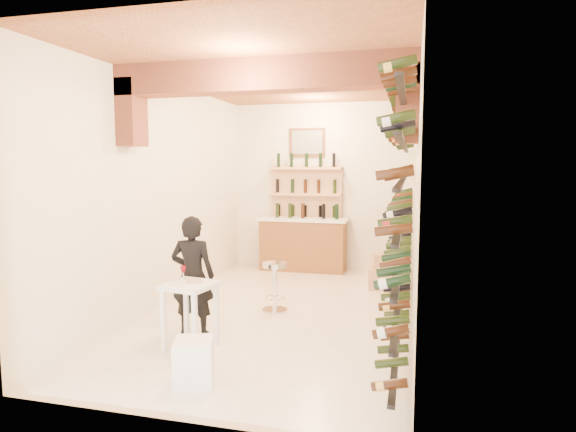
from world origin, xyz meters
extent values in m
plane|color=white|center=(0.00, 0.00, 0.00)|extent=(6.00, 6.00, 0.00)
cube|color=white|center=(0.00, 3.00, 1.60)|extent=(3.50, 0.02, 3.20)
cube|color=white|center=(0.00, -3.00, 1.60)|extent=(3.50, 0.02, 3.20)
cube|color=white|center=(-1.75, 0.00, 1.60)|extent=(0.02, 6.00, 3.20)
cube|color=white|center=(1.75, 0.00, 1.60)|extent=(0.02, 6.00, 3.20)
cube|color=#9E5C38|center=(0.00, 0.00, 3.20)|extent=(3.50, 6.00, 0.02)
cube|color=#A25338|center=(0.00, -1.00, 3.02)|extent=(3.50, 0.35, 0.36)
cube|color=#A25338|center=(-1.63, -1.00, 2.65)|extent=(0.24, 0.35, 0.80)
cube|color=#A25338|center=(1.63, -1.00, 2.65)|extent=(0.24, 0.35, 0.80)
cube|color=black|center=(1.59, 0.00, 0.25)|extent=(0.06, 5.70, 0.03)
cube|color=black|center=(1.59, 0.00, 0.65)|extent=(0.06, 5.70, 0.03)
cube|color=black|center=(1.59, 0.00, 1.05)|extent=(0.06, 5.70, 0.03)
cube|color=black|center=(1.59, 0.00, 1.45)|extent=(0.06, 5.70, 0.03)
cube|color=black|center=(1.59, 0.00, 1.85)|extent=(0.06, 5.70, 0.03)
cube|color=black|center=(1.59, 0.00, 2.25)|extent=(0.06, 5.70, 0.03)
cube|color=black|center=(1.59, 0.00, 2.65)|extent=(0.06, 5.70, 0.03)
cube|color=brown|center=(-0.30, 2.65, 0.48)|extent=(1.60, 0.55, 0.96)
cube|color=white|center=(-0.30, 2.65, 0.98)|extent=(1.70, 0.62, 0.05)
cube|color=tan|center=(-0.30, 2.92, 1.00)|extent=(1.40, 0.10, 2.00)
cube|color=tan|center=(-0.30, 2.82, 0.45)|extent=(1.40, 0.28, 0.04)
cube|color=tan|center=(-0.30, 2.82, 0.95)|extent=(1.40, 0.28, 0.04)
cube|color=tan|center=(-0.30, 2.82, 1.45)|extent=(1.40, 0.28, 0.04)
cube|color=tan|center=(-0.30, 2.82, 1.95)|extent=(1.40, 0.28, 0.04)
cube|color=brown|center=(-0.30, 2.97, 2.45)|extent=(0.70, 0.04, 0.55)
cube|color=#99998C|center=(-0.30, 2.94, 2.45)|extent=(0.60, 0.01, 0.45)
cube|color=white|center=(-0.64, -1.56, 0.71)|extent=(0.59, 0.59, 0.05)
cube|color=white|center=(-0.88, -1.73, 0.34)|extent=(0.05, 0.05, 0.69)
cube|color=white|center=(-0.47, -1.80, 0.34)|extent=(0.05, 0.05, 0.69)
cube|color=white|center=(-0.80, -1.32, 0.34)|extent=(0.05, 0.05, 0.69)
cube|color=white|center=(-0.40, -1.40, 0.34)|extent=(0.05, 0.05, 0.69)
cylinder|color=white|center=(-0.59, -1.54, 0.75)|extent=(0.23, 0.23, 0.01)
cylinder|color=#BF7266|center=(-0.59, -1.54, 0.76)|extent=(0.18, 0.18, 0.02)
cube|color=white|center=(-0.81, -1.68, 0.75)|extent=(0.14, 0.14, 0.01)
cylinder|color=white|center=(-0.78, -1.41, 0.74)|extent=(0.07, 0.07, 0.00)
cylinder|color=white|center=(-0.78, -1.41, 0.79)|extent=(0.01, 0.01, 0.09)
cone|color=#61080F|center=(-0.78, -1.41, 0.86)|extent=(0.07, 0.07, 0.08)
cube|color=white|center=(-0.21, -2.39, 0.22)|extent=(0.44, 0.44, 0.43)
imported|color=black|center=(-0.79, -1.16, 0.72)|extent=(0.56, 0.40, 1.43)
cylinder|color=silver|center=(-0.11, -0.02, 0.01)|extent=(0.35, 0.35, 0.03)
cylinder|color=silver|center=(-0.11, -0.02, 0.33)|extent=(0.07, 0.07, 0.62)
cylinder|color=silver|center=(-0.11, -0.02, 0.65)|extent=(0.34, 0.34, 0.06)
torus|color=silver|center=(-0.11, -0.02, 0.19)|extent=(0.27, 0.27, 0.02)
cube|color=tan|center=(1.30, 1.63, 0.16)|extent=(0.58, 0.43, 0.32)
cube|color=tan|center=(1.30, 1.63, 0.45)|extent=(0.49, 0.39, 0.25)
camera|label=1|loc=(1.70, -6.33, 2.04)|focal=30.26mm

